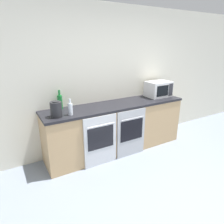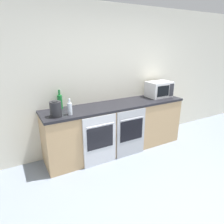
# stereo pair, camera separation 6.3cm
# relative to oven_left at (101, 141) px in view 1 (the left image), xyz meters

# --- Properties ---
(ground_plane) EXTENTS (16.00, 16.00, 0.00)m
(ground_plane) POSITION_rel_oven_left_xyz_m (0.49, -1.54, -0.44)
(ground_plane) COLOR gray
(wall_back) EXTENTS (10.00, 0.06, 2.60)m
(wall_back) POSITION_rel_oven_left_xyz_m (0.49, 0.65, 0.86)
(wall_back) COLOR silver
(wall_back) RESTS_ON ground_plane
(counter_back) EXTENTS (2.67, 0.62, 0.91)m
(counter_back) POSITION_rel_oven_left_xyz_m (0.49, 0.32, 0.02)
(counter_back) COLOR tan
(counter_back) RESTS_ON ground_plane
(oven_left) EXTENTS (0.57, 0.06, 0.86)m
(oven_left) POSITION_rel_oven_left_xyz_m (0.00, 0.00, 0.00)
(oven_left) COLOR silver
(oven_left) RESTS_ON ground_plane
(oven_right) EXTENTS (0.57, 0.06, 0.86)m
(oven_right) POSITION_rel_oven_left_xyz_m (0.61, 0.00, 0.00)
(oven_right) COLOR #A8AAAF
(oven_right) RESTS_ON ground_plane
(microwave) EXTENTS (0.48, 0.35, 0.31)m
(microwave) POSITION_rel_oven_left_xyz_m (1.51, 0.36, 0.62)
(microwave) COLOR silver
(microwave) RESTS_ON counter_back
(bottle_green) EXTENTS (0.08, 0.08, 0.32)m
(bottle_green) POSITION_rel_oven_left_xyz_m (-0.46, 0.54, 0.60)
(bottle_green) COLOR #19722D
(bottle_green) RESTS_ON counter_back
(bottle_clear) EXTENTS (0.07, 0.07, 0.25)m
(bottle_clear) POSITION_rel_oven_left_xyz_m (-0.41, 0.17, 0.57)
(bottle_clear) COLOR silver
(bottle_clear) RESTS_ON counter_back
(kettle) EXTENTS (0.17, 0.17, 0.24)m
(kettle) POSITION_rel_oven_left_xyz_m (-0.62, 0.19, 0.59)
(kettle) COLOR #232326
(kettle) RESTS_ON counter_back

